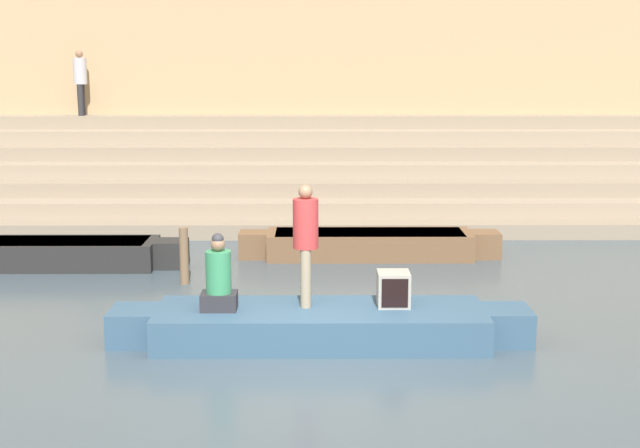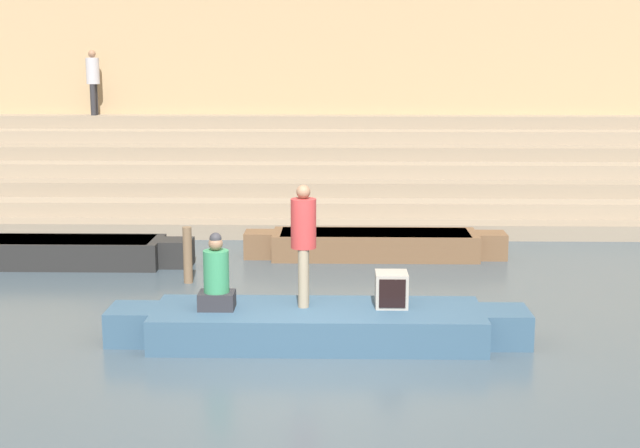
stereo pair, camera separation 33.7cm
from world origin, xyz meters
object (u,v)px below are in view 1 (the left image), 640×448
person_on_steps (80,78)px  person_rowing (219,280)px  rowboat_main (320,324)px  moored_boat_distant (369,244)px  tv_set (393,289)px  mooring_post (184,256)px  person_standing (306,237)px  moored_boat_shore (44,253)px

person_on_steps → person_rowing: bearing=48.7°
rowboat_main → person_on_steps: person_on_steps is taller
moored_boat_distant → person_on_steps: person_on_steps is taller
person_on_steps → moored_boat_distant: bearing=73.6°
moored_boat_distant → tv_set: bearing=-84.8°
rowboat_main → mooring_post: mooring_post is taller
tv_set → mooring_post: mooring_post is taller
person_rowing → mooring_post: (-0.91, 3.09, -0.39)m
moored_boat_distant → mooring_post: (-3.17, -1.94, 0.22)m
moored_boat_distant → mooring_post: bearing=-143.6°
tv_set → person_on_steps: 13.51m
person_rowing → person_on_steps: person_on_steps is taller
person_standing → mooring_post: 3.65m
moored_boat_distant → rowboat_main: bearing=-95.8°
person_on_steps → person_standing: bearing=53.8°
person_standing → moored_boat_shore: person_standing is taller
person_standing → person_rowing: 1.26m
moored_boat_shore → person_on_steps: person_on_steps is taller
person_standing → person_rowing: (-1.13, -0.19, -0.53)m
person_rowing → mooring_post: person_rowing is taller
tv_set → person_on_steps: (-6.94, 11.33, 2.46)m
moored_boat_distant → person_standing: bearing=-98.3°
rowboat_main → tv_set: bearing=7.5°
moored_boat_shore → mooring_post: (2.68, -1.19, 0.22)m
person_on_steps → rowboat_main: bearing=54.2°
tv_set → moored_boat_shore: bearing=137.5°
tv_set → moored_boat_distant: 4.88m
rowboat_main → person_standing: size_ratio=3.41×
person_standing → tv_set: bearing=7.0°
rowboat_main → person_rowing: 1.46m
person_rowing → moored_boat_shore: person_rowing is taller
moored_boat_distant → mooring_post: mooring_post is taller
person_standing → moored_boat_shore: size_ratio=0.32×
moored_boat_shore → person_on_steps: size_ratio=3.13×
rowboat_main → moored_boat_shore: bearing=138.6°
person_standing → mooring_post: (-2.04, 2.89, -0.91)m
person_on_steps → moored_boat_shore: bearing=35.1°
rowboat_main → person_standing: bearing=139.6°
person_rowing → moored_boat_distant: bearing=50.6°
rowboat_main → mooring_post: (-2.23, 3.05, 0.23)m
mooring_post → tv_set: bearing=-42.4°
moored_boat_shore → mooring_post: 2.94m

